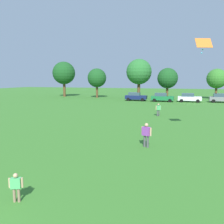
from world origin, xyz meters
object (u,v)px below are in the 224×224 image
parked_car_white_2 (189,98)px  tree_center (139,72)px  parked_car_navy_0 (136,97)px  parked_car_gray_3 (221,98)px  child_kite_flyer (16,185)px  bystander_near_trees (158,109)px  tree_left (97,78)px  tree_right (168,78)px  parked_car_green_1 (162,97)px  kite (204,44)px  tree_far_left (64,73)px  tree_far_right (217,79)px  adult_bystander (146,133)px

parked_car_white_2 → tree_center: bearing=152.4°
parked_car_navy_0 → parked_car_gray_3: (16.08, 1.03, 0.00)m
child_kite_flyer → parked_car_navy_0: bearing=74.2°
bystander_near_trees → tree_left: size_ratio=0.22×
tree_left → tree_right: tree_left is taller
parked_car_green_1 → tree_right: bearing=83.6°
child_kite_flyer → parked_car_green_1: bearing=66.6°
parked_car_navy_0 → tree_center: size_ratio=0.48×
kite → parked_car_green_1: size_ratio=0.29×
child_kite_flyer → tree_center: 46.42m
bystander_near_trees → tree_right: (-0.70, 23.58, 3.66)m
child_kite_flyer → tree_left: bearing=86.2°
bystander_near_trees → tree_left: 29.40m
parked_car_gray_3 → tree_far_left: tree_far_left is taller
tree_left → tree_far_right: (26.34, 3.59, -0.18)m
child_kite_flyer → parked_car_white_2: size_ratio=0.25×
child_kite_flyer → tree_right: bearing=66.1°
child_kite_flyer → bystander_near_trees: (2.65, 21.14, 0.26)m
bystander_near_trees → parked_car_navy_0: 20.01m
tree_right → tree_center: bearing=169.7°
bystander_near_trees → parked_car_navy_0: bearing=-109.9°
tree_center → tree_far_left: bearing=-179.4°
parked_car_green_1 → tree_center: size_ratio=0.48×
tree_center → bystander_near_trees: bearing=-73.9°
tree_far_left → tree_center: tree_center is taller
parked_car_navy_0 → tree_far_left: bearing=163.7°
child_kite_flyer → bystander_near_trees: 21.31m
tree_right → kite: bearing=-81.9°
parked_car_navy_0 → tree_right: size_ratio=0.64×
child_kite_flyer → tree_far_right: tree_far_right is taller
parked_car_navy_0 → tree_far_left: 20.86m
adult_bystander → tree_left: (-17.58, 36.84, 3.71)m
bystander_near_trees → tree_far_right: tree_far_right is taller
parked_car_white_2 → tree_far_left: tree_far_left is taller
parked_car_gray_3 → tree_far_right: (-0.06, 7.41, 3.61)m
bystander_near_trees → tree_far_right: 29.13m
tree_far_left → tree_center: size_ratio=0.98×
adult_bystander → tree_right: bearing=115.3°
tree_far_left → parked_car_gray_3: bearing=-7.4°
parked_car_gray_3 → adult_bystander: bearing=-105.0°
tree_left → adult_bystander: bearing=-64.5°
parked_car_white_2 → tree_right: (-4.47, 4.52, 3.70)m
parked_car_navy_0 → parked_car_white_2: (10.36, 0.17, 0.00)m
bystander_near_trees → parked_car_green_1: 18.53m
tree_center → child_kite_flyer: bearing=-84.4°
parked_car_green_1 → tree_far_left: 25.99m
child_kite_flyer → parked_car_green_1: parked_car_green_1 is taller
tree_left → tree_far_left: bearing=174.8°
parked_car_white_2 → tree_right: tree_right is taller
bystander_near_trees → tree_center: bearing=-113.1°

